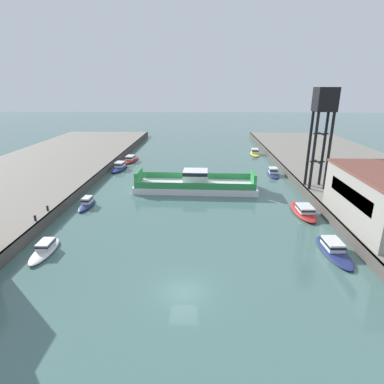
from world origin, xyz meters
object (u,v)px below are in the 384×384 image
Objects in this scene: moored_boat_near_left at (119,167)px; moored_boat_mid_left at (131,159)px; moored_boat_far_right at (87,203)px; moored_boat_upstream_b at (255,152)px; chain_ferry at (195,184)px; crane_tower at (324,112)px; moored_boat_upstream_a at (273,172)px; moored_boat_near_right at (304,210)px; moored_boat_mid_right at (45,249)px; moored_boat_far_left at (334,248)px.

moored_boat_near_left is 0.94× the size of moored_boat_mid_left.
moored_boat_upstream_b is at bearing 51.32° from moored_boat_far_right.
crane_tower is at bearing -6.37° from chain_ferry.
moored_boat_upstream_a is 18.29m from crane_tower.
moored_boat_upstream_a is (32.37, -3.31, -0.03)m from moored_boat_near_left.
moored_boat_upstream_b is (-0.53, 40.78, 0.05)m from moored_boat_near_right.
moored_boat_near_right is 1.29× the size of moored_boat_upstream_a.
moored_boat_near_left is 41.64m from crane_tower.
chain_ferry is 23.30m from crane_tower.
moored_boat_mid_right is 61.15m from moored_boat_upstream_b.
moored_boat_far_right is at bearing -90.15° from moored_boat_mid_left.
crane_tower is at bearing 63.75° from moored_boat_near_right.
moored_boat_near_right is 0.52× the size of crane_tower.
moored_boat_far_left is at bearing -89.44° from moored_boat_upstream_b.
moored_boat_upstream_b is (15.04, 30.44, -0.51)m from chain_ferry.
moored_boat_far_right is at bearing -169.98° from crane_tower.
moored_boat_near_left is 1.01× the size of moored_boat_upstream_b.
moored_boat_near_right is (32.37, -23.75, -0.08)m from moored_boat_near_left.
moored_boat_mid_right is 45.15m from moored_boat_upstream_a.
crane_tower reaches higher than moored_boat_mid_left.
chain_ferry is 21.50m from moored_boat_near_left.
moored_boat_mid_left is at bearing 84.70° from moored_boat_near_left.
moored_boat_upstream_b is at bearing 90.75° from moored_boat_near_right.
moored_boat_far_right is (-0.32, 13.85, 0.07)m from moored_boat_mid_right.
moored_boat_far_left is (31.35, 1.13, 0.03)m from moored_boat_mid_right.
moored_boat_upstream_b is (-0.50, 51.67, 0.09)m from moored_boat_far_left.
chain_ferry is 33.96m from moored_boat_upstream_b.
chain_ferry is 2.65× the size of moored_boat_mid_left.
chain_ferry is 26.32m from moored_boat_far_left.
moored_boat_near_left reaches higher than moored_boat_near_right.
moored_boat_mid_left reaches higher than moored_boat_mid_right.
moored_boat_mid_left is 1.08× the size of moored_boat_upstream_b.
moored_boat_far_right is at bearing 158.11° from moored_boat_far_left.
chain_ferry reaches higher than moored_boat_far_right.
moored_boat_near_left is 8.02m from moored_boat_mid_left.
moored_boat_near_left is 0.48× the size of crane_tower.
moored_boat_mid_right is (-15.81, -22.36, -0.63)m from chain_ferry.
moored_boat_near_right is 44.80m from moored_boat_mid_left.
chain_ferry is 2.74× the size of moored_boat_far_left.
chain_ferry is 3.51× the size of moored_boat_mid_right.
moored_boat_near_right is 1.35× the size of moored_boat_mid_right.
moored_boat_upstream_a is 20.34m from moored_boat_upstream_b.
moored_boat_mid_right is (-31.39, -12.02, -0.06)m from moored_boat_near_right.
moored_boat_near_right and moored_boat_far_right have the same top height.
moored_boat_upstream_a is (0.00, 20.44, 0.05)m from moored_boat_near_right.
moored_boat_upstream_b is (31.17, 38.94, 0.05)m from moored_boat_far_right.
moored_boat_upstream_b is 0.47× the size of crane_tower.
moored_boat_far_left is 23.42m from crane_tower.
moored_boat_mid_right is 42.78m from crane_tower.
moored_boat_near_left reaches higher than moored_boat_upstream_a.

